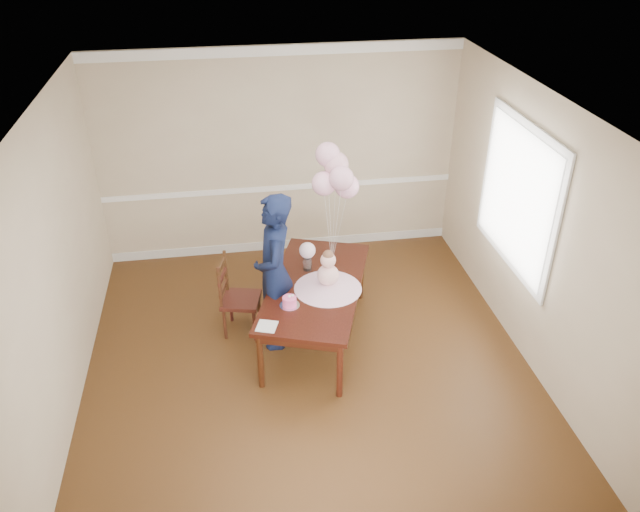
# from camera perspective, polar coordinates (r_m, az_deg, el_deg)

# --- Properties ---
(floor) EXTENTS (4.50, 5.00, 0.00)m
(floor) POSITION_cam_1_polar(r_m,az_deg,el_deg) (6.51, -0.95, -10.24)
(floor) COLOR #37200D
(floor) RESTS_ON ground
(ceiling) EXTENTS (4.50, 5.00, 0.02)m
(ceiling) POSITION_cam_1_polar(r_m,az_deg,el_deg) (5.15, -1.21, 13.01)
(ceiling) COLOR silver
(ceiling) RESTS_ON wall_back
(wall_back) EXTENTS (4.50, 0.02, 2.70)m
(wall_back) POSITION_cam_1_polar(r_m,az_deg,el_deg) (7.94, -3.68, 9.20)
(wall_back) COLOR tan
(wall_back) RESTS_ON floor
(wall_front) EXTENTS (4.50, 0.02, 2.70)m
(wall_front) POSITION_cam_1_polar(r_m,az_deg,el_deg) (3.82, 4.62, -19.40)
(wall_front) COLOR tan
(wall_front) RESTS_ON floor
(wall_left) EXTENTS (0.02, 5.00, 2.70)m
(wall_left) POSITION_cam_1_polar(r_m,az_deg,el_deg) (5.89, -23.31, -1.78)
(wall_left) COLOR tan
(wall_left) RESTS_ON floor
(wall_right) EXTENTS (0.02, 5.00, 2.70)m
(wall_right) POSITION_cam_1_polar(r_m,az_deg,el_deg) (6.38, 19.38, 1.66)
(wall_right) COLOR tan
(wall_right) RESTS_ON floor
(chair_rail_trim) EXTENTS (4.50, 0.02, 0.07)m
(chair_rail_trim) POSITION_cam_1_polar(r_m,az_deg,el_deg) (8.11, -3.56, 6.23)
(chair_rail_trim) COLOR white
(chair_rail_trim) RESTS_ON wall_back
(crown_molding) EXTENTS (4.50, 0.02, 0.12)m
(crown_molding) POSITION_cam_1_polar(r_m,az_deg,el_deg) (7.55, -4.00, 18.23)
(crown_molding) COLOR white
(crown_molding) RESTS_ON wall_back
(baseboard_trim) EXTENTS (4.50, 0.02, 0.12)m
(baseboard_trim) POSITION_cam_1_polar(r_m,az_deg,el_deg) (8.50, -3.38, 1.07)
(baseboard_trim) COLOR silver
(baseboard_trim) RESTS_ON floor
(window_frame) EXTENTS (0.02, 1.66, 1.56)m
(window_frame) POSITION_cam_1_polar(r_m,az_deg,el_deg) (6.67, 17.65, 5.23)
(window_frame) COLOR silver
(window_frame) RESTS_ON wall_right
(window_blinds) EXTENTS (0.01, 1.50, 1.40)m
(window_blinds) POSITION_cam_1_polar(r_m,az_deg,el_deg) (6.66, 17.51, 5.22)
(window_blinds) COLOR silver
(window_blinds) RESTS_ON wall_right
(dining_table_top) EXTENTS (1.48, 2.05, 0.05)m
(dining_table_top) POSITION_cam_1_polar(r_m,az_deg,el_deg) (6.51, -0.41, -2.80)
(dining_table_top) COLOR black
(dining_table_top) RESTS_ON table_leg_fl
(table_apron) EXTENTS (1.36, 1.93, 0.09)m
(table_apron) POSITION_cam_1_polar(r_m,az_deg,el_deg) (6.55, -0.41, -3.30)
(table_apron) COLOR black
(table_apron) RESTS_ON table_leg_fl
(table_leg_fl) EXTENTS (0.08, 0.08, 0.65)m
(table_leg_fl) POSITION_cam_1_polar(r_m,az_deg,el_deg) (6.13, -5.47, -9.49)
(table_leg_fl) COLOR black
(table_leg_fl) RESTS_ON floor
(table_leg_fr) EXTENTS (0.08, 0.08, 0.65)m
(table_leg_fr) POSITION_cam_1_polar(r_m,az_deg,el_deg) (6.00, 1.82, -10.36)
(table_leg_fr) COLOR black
(table_leg_fr) RESTS_ON floor
(table_leg_bl) EXTENTS (0.08, 0.08, 0.65)m
(table_leg_bl) POSITION_cam_1_polar(r_m,az_deg,el_deg) (7.46, -2.16, -1.15)
(table_leg_bl) COLOR black
(table_leg_bl) RESTS_ON floor
(table_leg_br) EXTENTS (0.08, 0.08, 0.65)m
(table_leg_br) POSITION_cam_1_polar(r_m,az_deg,el_deg) (7.36, 3.77, -1.71)
(table_leg_br) COLOR black
(table_leg_br) RESTS_ON floor
(baby_skirt) EXTENTS (0.89, 0.89, 0.09)m
(baby_skirt) POSITION_cam_1_polar(r_m,az_deg,el_deg) (6.41, 0.73, -2.63)
(baby_skirt) COLOR #E2A6C1
(baby_skirt) RESTS_ON dining_table_top
(baby_torso) EXTENTS (0.22, 0.22, 0.22)m
(baby_torso) POSITION_cam_1_polar(r_m,az_deg,el_deg) (6.35, 0.74, -1.73)
(baby_torso) COLOR #F69BBF
(baby_torso) RESTS_ON baby_skirt
(baby_head) EXTENTS (0.16, 0.16, 0.16)m
(baby_head) POSITION_cam_1_polar(r_m,az_deg,el_deg) (6.25, 0.75, -0.38)
(baby_head) COLOR beige
(baby_head) RESTS_ON baby_torso
(baby_hair) EXTENTS (0.11, 0.11, 0.11)m
(baby_hair) POSITION_cam_1_polar(r_m,az_deg,el_deg) (6.22, 0.75, 0.06)
(baby_hair) COLOR brown
(baby_hair) RESTS_ON baby_head
(cake_platter) EXTENTS (0.26, 0.26, 0.01)m
(cake_platter) POSITION_cam_1_polar(r_m,az_deg,el_deg) (6.19, -2.79, -4.53)
(cake_platter) COLOR silver
(cake_platter) RESTS_ON dining_table_top
(birthday_cake) EXTENTS (0.18, 0.18, 0.09)m
(birthday_cake) POSITION_cam_1_polar(r_m,az_deg,el_deg) (6.16, -2.81, -4.15)
(birthday_cake) COLOR #FA4F9A
(birthday_cake) RESTS_ON cake_platter
(cake_flower_a) EXTENTS (0.03, 0.03, 0.03)m
(cake_flower_a) POSITION_cam_1_polar(r_m,az_deg,el_deg) (6.13, -2.82, -3.69)
(cake_flower_a) COLOR white
(cake_flower_a) RESTS_ON birthday_cake
(cake_flower_b) EXTENTS (0.03, 0.03, 0.03)m
(cake_flower_b) POSITION_cam_1_polar(r_m,az_deg,el_deg) (6.14, -2.53, -3.62)
(cake_flower_b) COLOR silver
(cake_flower_b) RESTS_ON birthday_cake
(rose_vase_near) EXTENTS (0.12, 0.12, 0.15)m
(rose_vase_near) POSITION_cam_1_polar(r_m,az_deg,el_deg) (6.71, -1.15, -0.70)
(rose_vase_near) COLOR silver
(rose_vase_near) RESTS_ON dining_table_top
(roses_near) EXTENTS (0.18, 0.18, 0.18)m
(roses_near) POSITION_cam_1_polar(r_m,az_deg,el_deg) (6.62, -1.17, 0.52)
(roses_near) COLOR beige
(roses_near) RESTS_ON rose_vase_near
(napkin) EXTENTS (0.23, 0.23, 0.01)m
(napkin) POSITION_cam_1_polar(r_m,az_deg,el_deg) (5.93, -4.88, -6.42)
(napkin) COLOR silver
(napkin) RESTS_ON dining_table_top
(balloon_weight) EXTENTS (0.05, 0.05, 0.02)m
(balloon_weight) POSITION_cam_1_polar(r_m,az_deg,el_deg) (6.90, 1.10, -0.34)
(balloon_weight) COLOR silver
(balloon_weight) RESTS_ON dining_table_top
(balloon_a) EXTENTS (0.26, 0.26, 0.26)m
(balloon_a) POSITION_cam_1_polar(r_m,az_deg,el_deg) (6.49, 0.37, 6.65)
(balloon_a) COLOR #FFB4D2
(balloon_a) RESTS_ON balloon_ribbon_a
(balloon_b) EXTENTS (0.26, 0.26, 0.26)m
(balloon_b) POSITION_cam_1_polar(r_m,az_deg,el_deg) (6.38, 1.95, 7.11)
(balloon_b) COLOR #E4A2BD
(balloon_b) RESTS_ON balloon_ribbon_b
(balloon_c) EXTENTS (0.26, 0.26, 0.26)m
(balloon_c) POSITION_cam_1_polar(r_m,az_deg,el_deg) (6.48, 1.49, 8.39)
(balloon_c) COLOR #D999AB
(balloon_c) RESTS_ON balloon_ribbon_c
(balloon_d) EXTENTS (0.26, 0.26, 0.26)m
(balloon_d) POSITION_cam_1_polar(r_m,az_deg,el_deg) (6.48, 0.71, 9.27)
(balloon_d) COLOR #E19FBA
(balloon_d) RESTS_ON balloon_ribbon_d
(balloon_e) EXTENTS (0.26, 0.26, 0.26)m
(balloon_e) POSITION_cam_1_polar(r_m,az_deg,el_deg) (6.54, 2.48, 6.39)
(balloon_e) COLOR #FFB4D7
(balloon_e) RESTS_ON balloon_ribbon_e
(balloon_ribbon_a) EXTENTS (0.08, 0.03, 0.77)m
(balloon_ribbon_a) POSITION_cam_1_polar(r_m,az_deg,el_deg) (6.71, 0.74, 2.52)
(balloon_ribbon_a) COLOR white
(balloon_ribbon_a) RESTS_ON balloon_weight
(balloon_ribbon_b) EXTENTS (0.08, 0.08, 0.86)m
(balloon_ribbon_b) POSITION_cam_1_polar(r_m,az_deg,el_deg) (6.66, 1.50, 2.71)
(balloon_ribbon_b) COLOR white
(balloon_ribbon_b) RESTS_ON balloon_weight
(balloon_ribbon_c) EXTENTS (0.05, 0.08, 0.96)m
(balloon_ribbon_c) POSITION_cam_1_polar(r_m,az_deg,el_deg) (6.70, 1.28, 3.36)
(balloon_ribbon_c) COLOR silver
(balloon_ribbon_c) RESTS_ON balloon_weight
(balloon_ribbon_d) EXTENTS (0.04, 0.12, 1.05)m
(balloon_ribbon_d) POSITION_cam_1_polar(r_m,az_deg,el_deg) (6.70, 0.91, 3.78)
(balloon_ribbon_d) COLOR white
(balloon_ribbon_d) RESTS_ON balloon_weight
(balloon_ribbon_e) EXTENTS (0.14, 0.02, 0.72)m
(balloon_ribbon_e) POSITION_cam_1_polar(r_m,az_deg,el_deg) (6.74, 1.76, 2.41)
(balloon_ribbon_e) COLOR silver
(balloon_ribbon_e) RESTS_ON balloon_weight
(dining_chair_seat) EXTENTS (0.48, 0.48, 0.04)m
(dining_chair_seat) POSITION_cam_1_polar(r_m,az_deg,el_deg) (6.82, -7.23, -4.01)
(dining_chair_seat) COLOR #37130F
(dining_chair_seat) RESTS_ON chair_leg_fl
(chair_leg_fl) EXTENTS (0.04, 0.04, 0.39)m
(chair_leg_fl) POSITION_cam_1_polar(r_m,az_deg,el_deg) (6.85, -8.70, -6.16)
(chair_leg_fl) COLOR #3C1A10
(chair_leg_fl) RESTS_ON floor
(chair_leg_fr) EXTENTS (0.04, 0.04, 0.39)m
(chair_leg_fr) POSITION_cam_1_polar(r_m,az_deg,el_deg) (6.79, -6.02, -6.33)
(chair_leg_fr) COLOR #33140D
(chair_leg_fr) RESTS_ON floor
(chair_leg_bl) EXTENTS (0.04, 0.04, 0.39)m
(chair_leg_bl) POSITION_cam_1_polar(r_m,az_deg,el_deg) (7.10, -8.16, -4.60)
(chair_leg_bl) COLOR #35110E
(chair_leg_bl) RESTS_ON floor
(chair_leg_br) EXTENTS (0.04, 0.04, 0.39)m
(chair_leg_br) POSITION_cam_1_polar(r_m,az_deg,el_deg) (7.04, -5.58, -4.74)
(chair_leg_br) COLOR #361B0E
(chair_leg_br) RESTS_ON floor
(chair_back_post_l) EXTENTS (0.04, 0.04, 0.50)m
(chair_back_post_l) POSITION_cam_1_polar(r_m,az_deg,el_deg) (6.58, -9.17, -2.87)
(chair_back_post_l) COLOR #3A1C0F
(chair_back_post_l) RESTS_ON dining_chair_seat
(chair_back_post_r) EXTENTS (0.04, 0.04, 0.50)m
(chair_back_post_r) POSITION_cam_1_polar(r_m,az_deg,el_deg) (6.84, -8.60, -1.37)
(chair_back_post_r) COLOR #391F0F
(chair_back_post_r) RESTS_ON dining_chair_seat
(chair_slat_low) EXTENTS (0.11, 0.36, 0.04)m
(chair_slat_low) POSITION_cam_1_polar(r_m,az_deg,el_deg) (6.77, -8.81, -2.87)
(chair_slat_low) COLOR #35190E
(chair_slat_low) RESTS_ON dining_chair_seat
(chair_slat_mid) EXTENTS (0.11, 0.36, 0.04)m
(chair_slat_mid) POSITION_cam_1_polar(r_m,az_deg,el_deg) (6.69, -8.90, -1.85)
(chair_slat_mid) COLOR #3C1610
(chair_slat_mid) RESTS_ON dining_chair_seat
(chair_slat_top) EXTENTS (0.11, 0.36, 0.04)m
(chair_slat_top) POSITION_cam_1_polar(r_m,az_deg,el_deg) (6.62, -9.00, -0.80)
(chair_slat_top) COLOR #311B0D
(chair_slat_top) RESTS_ON dining_chair_seat
(woman) EXTENTS (0.46, 0.66, 1.73)m
(woman) POSITION_cam_1_polar(r_m,az_deg,el_deg) (6.39, -4.17, -1.51)
(woman) COLOR #0E1532
(woman) RESTS_ON floor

